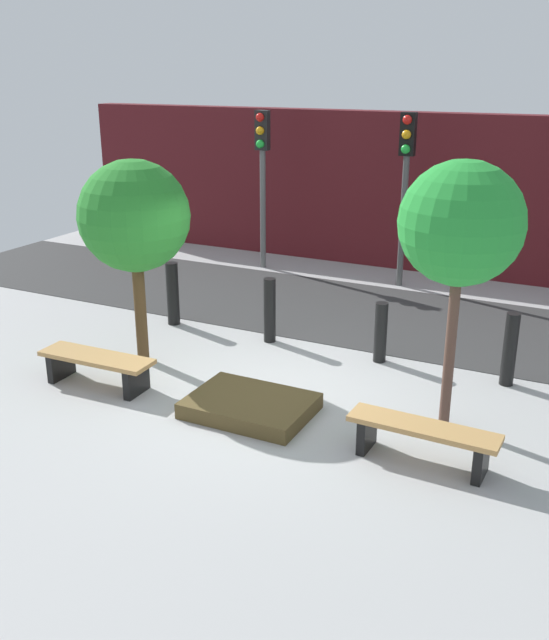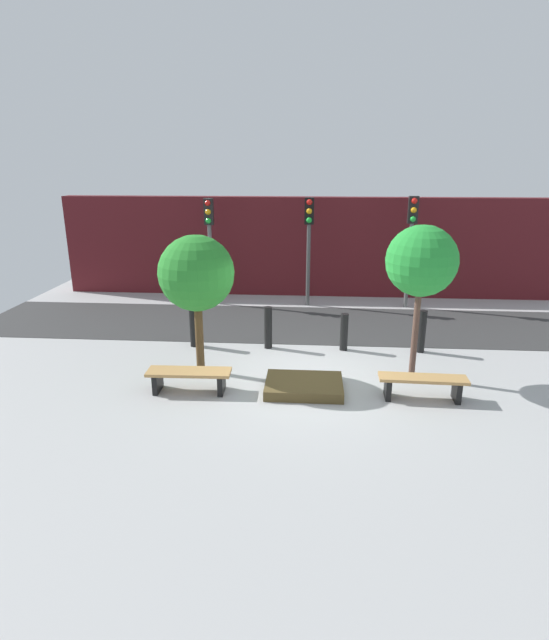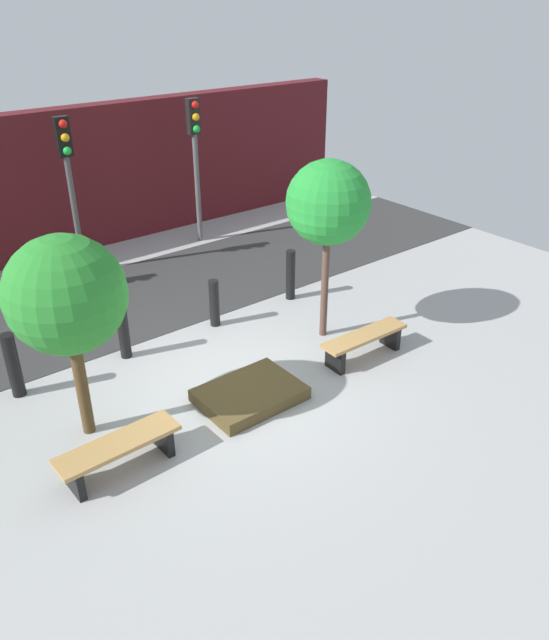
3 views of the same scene
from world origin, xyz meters
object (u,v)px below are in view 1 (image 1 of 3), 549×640
object	(u,v)px
tree_behind_right_bench	(461,225)
bollard_right	(510,349)
traffic_light_west	(262,160)
bench_right	(423,436)
traffic_light_mid_west	(406,168)
tree_behind_left_bench	(134,217)
bollard_far_left	(173,294)
bollard_left	(270,310)
bollard_center	(381,332)
bench_left	(97,364)
planter_bed	(250,406)

from	to	relation	value
tree_behind_right_bench	bollard_right	xyz separation A→B (m)	(0.48, 1.49, -1.92)
bollard_right	traffic_light_west	world-z (taller)	traffic_light_west
traffic_light_west	bench_right	bearing A→B (deg)	-50.49
traffic_light_mid_west	tree_behind_left_bench	bearing A→B (deg)	-112.55
bollard_far_left	bollard_left	bearing A→B (deg)	0.00
bollard_center	bollard_left	bearing A→B (deg)	180.00
bench_right	traffic_light_mid_west	xyz separation A→B (m)	(-2.21, 6.34, 1.96)
tree_behind_left_bench	bollard_right	size ratio (longest dim) A/B	2.86
bench_left	traffic_light_west	distance (m)	6.67
bench_left	bollard_far_left	distance (m)	2.55
bollard_center	traffic_light_west	size ratio (longest dim) A/B	0.28
bench_right	bollard_far_left	xyz separation A→B (m)	(-4.90, 2.50, 0.20)
tree_behind_left_bench	traffic_light_west	bearing A→B (deg)	98.52
bench_right	bollard_right	size ratio (longest dim) A/B	1.61
tree_behind_left_bench	traffic_light_west	xyz separation A→B (m)	(-0.80, 5.33, 0.14)
planter_bed	tree_behind_right_bench	size ratio (longest dim) A/B	0.48
bollard_right	planter_bed	bearing A→B (deg)	-139.48
tree_behind_left_bench	traffic_light_mid_west	size ratio (longest dim) A/B	0.88
bench_left	tree_behind_right_bench	xyz separation A→B (m)	(4.43, 1.00, 2.11)
tree_behind_left_bench	tree_behind_right_bench	distance (m)	4.44
tree_behind_left_bench	bollard_left	bearing A→B (deg)	48.60
bollard_right	traffic_light_mid_west	xyz separation A→B (m)	(-2.69, 3.84, 1.77)
tree_behind_right_bench	traffic_light_west	xyz separation A→B (m)	(-5.23, 5.33, -0.17)
bench_left	bollard_left	xyz separation A→B (m)	(1.32, 2.50, 0.20)
traffic_light_west	bollard_right	bearing A→B (deg)	-33.94
bollard_left	bollard_center	distance (m)	1.79
tree_behind_right_bench	bollard_center	size ratio (longest dim) A/B	3.51
planter_bed	bollard_center	bearing A→B (deg)	68.69
bench_left	tree_behind_right_bench	world-z (taller)	tree_behind_right_bench
planter_bed	tree_behind_left_bench	distance (m)	3.10
bench_left	traffic_light_mid_west	size ratio (longest dim) A/B	0.49
traffic_light_west	traffic_light_mid_west	size ratio (longest dim) A/B	0.99
tree_behind_left_bench	bollard_far_left	bearing A→B (deg)	107.68
bench_right	bollard_center	distance (m)	2.83
tree_behind_left_bench	bollard_right	xyz separation A→B (m)	(4.90, 1.49, -1.60)
tree_behind_left_bench	bollard_left	xyz separation A→B (m)	(1.32, 1.49, -1.60)
bench_left	planter_bed	xyz separation A→B (m)	(2.21, 0.20, -0.21)
planter_bed	bollard_left	world-z (taller)	bollard_left
planter_bed	bollard_far_left	xyz separation A→B (m)	(-2.69, 2.30, 0.43)
bollard_center	bollard_far_left	bearing A→B (deg)	180.00
planter_bed	tree_behind_left_bench	world-z (taller)	tree_behind_left_bench
bench_right	traffic_light_mid_west	size ratio (longest dim) A/B	0.50
tree_behind_left_bench	bollard_far_left	world-z (taller)	tree_behind_left_bench
tree_behind_right_bench	bollard_far_left	size ratio (longest dim) A/B	2.98
planter_bed	traffic_light_mid_west	distance (m)	6.51
bench_left	bollard_right	xyz separation A→B (m)	(4.90, 2.50, 0.20)
bench_left	bench_right	size ratio (longest dim) A/B	0.99
bench_right	bollard_far_left	distance (m)	5.51
tree_behind_left_bench	bollard_center	bearing A→B (deg)	25.65
bench_right	bollard_right	xyz separation A→B (m)	(0.48, 2.50, 0.19)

